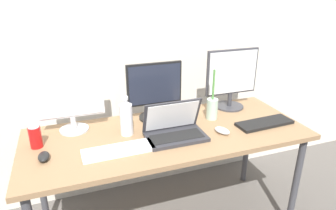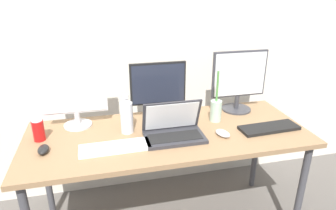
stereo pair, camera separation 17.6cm
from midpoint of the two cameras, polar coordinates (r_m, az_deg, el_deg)
wall_back at (r=2.22m, az=-1.28°, el=14.80°), size 7.00×0.08×2.60m
work_desk at (r=1.87m, az=2.72°, el=-7.01°), size 1.71×0.69×0.74m
monitor_left at (r=1.89m, az=-14.99°, el=2.51°), size 0.39×0.18×0.44m
monitor_center at (r=1.96m, az=0.70°, el=2.79°), size 0.37×0.22×0.38m
monitor_right at (r=2.15m, az=15.67°, el=4.64°), size 0.39×0.21×0.43m
laptop_silver at (r=1.77m, az=3.90°, el=-4.61°), size 0.35×0.22×0.22m
keyboard_main at (r=1.67m, az=-7.08°, el=-8.10°), size 0.39×0.13×0.02m
keyboard_aux at (r=2.00m, az=21.12°, el=-4.14°), size 0.38×0.15×0.02m
mouse_by_keyboard at (r=1.84m, az=13.12°, el=-5.33°), size 0.09×0.12×0.03m
mouse_by_laptop at (r=1.72m, az=-19.99°, el=-8.05°), size 0.06×0.10×0.04m
water_bottle at (r=1.80m, az=-5.13°, el=-2.07°), size 0.08×0.08×0.24m
soda_can_near_keyboard at (r=1.84m, az=-20.98°, el=-4.60°), size 0.07×0.07×0.13m
bamboo_vase at (r=1.99m, az=11.62°, el=-0.96°), size 0.08×0.08×0.34m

